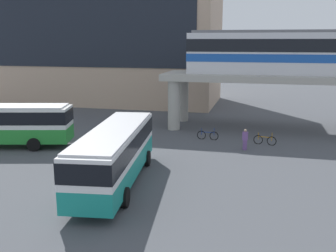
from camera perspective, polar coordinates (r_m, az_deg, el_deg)
ground_plane at (r=31.35m, az=-2.95°, el=-2.60°), size 120.00×120.00×0.00m
station_building at (r=54.03m, az=-9.11°, el=13.29°), size 29.52×12.66×18.30m
elevated_platform at (r=37.33m, az=21.56°, el=5.70°), size 28.36×5.78×5.08m
train at (r=36.93m, az=18.92°, el=10.09°), size 20.21×2.96×3.84m
bus_main at (r=22.39m, az=-7.66°, el=-3.48°), size 3.85×11.27×3.22m
bicycle_blue at (r=32.76m, az=5.75°, el=-1.35°), size 1.79×0.14×1.04m
bicycle_orange at (r=31.93m, az=13.81°, el=-2.00°), size 1.77×0.37×1.04m
pedestrian_waiting_near_stop at (r=30.04m, az=11.06°, el=-2.02°), size 0.42×0.32×1.58m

